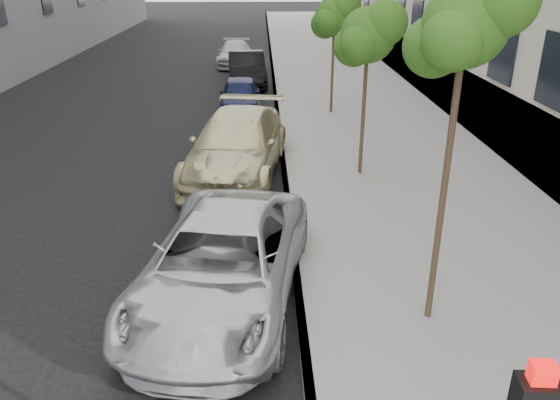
{
  "coord_description": "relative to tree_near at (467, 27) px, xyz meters",
  "views": [
    {
      "loc": [
        0.59,
        -5.67,
        5.33
      ],
      "look_at": [
        0.89,
        3.09,
        1.5
      ],
      "focal_mm": 35.0,
      "sensor_mm": 36.0,
      "label": 1
    }
  ],
  "objects": [
    {
      "name": "tree_near",
      "position": [
        0.0,
        0.0,
        0.0
      ],
      "size": [
        1.51,
        1.31,
        5.2
      ],
      "color": "#38281C",
      "rests_on": "sidewalk"
    },
    {
      "name": "sedan_blue",
      "position": [
        -3.46,
        13.76,
        -3.93
      ],
      "size": [
        1.56,
        3.78,
        1.28
      ],
      "primitive_type": "imported",
      "rotation": [
        0.0,
        0.0,
        0.01
      ],
      "color": "black",
      "rests_on": "ground"
    },
    {
      "name": "sidewalk",
      "position": [
        1.07,
        22.5,
        -4.5
      ],
      "size": [
        6.4,
        72.0,
        0.14
      ],
      "primitive_type": "cube",
      "color": "gray",
      "rests_on": "ground"
    },
    {
      "name": "sedan_rear",
      "position": [
        -4.11,
        24.04,
        -3.93
      ],
      "size": [
        1.88,
        4.46,
        1.28
      ],
      "primitive_type": "imported",
      "rotation": [
        0.0,
        0.0,
        -0.02
      ],
      "color": "#9FA1A7",
      "rests_on": "ground"
    },
    {
      "name": "minivan",
      "position": [
        -3.33,
        0.74,
        -3.83
      ],
      "size": [
        3.32,
        5.66,
        1.48
      ],
      "primitive_type": "imported",
      "rotation": [
        0.0,
        0.0,
        -0.17
      ],
      "color": "silver",
      "rests_on": "ground"
    },
    {
      "name": "tree_mid",
      "position": [
        0.0,
        6.5,
        -0.86
      ],
      "size": [
        1.7,
        1.5,
        4.41
      ],
      "color": "#38281C",
      "rests_on": "sidewalk"
    },
    {
      "name": "suv",
      "position": [
        -3.33,
        6.88,
        -3.75
      ],
      "size": [
        3.08,
        5.9,
        1.63
      ],
      "primitive_type": "imported",
      "rotation": [
        0.0,
        0.0,
        -0.15
      ],
      "color": "beige",
      "rests_on": "ground"
    },
    {
      "name": "curb",
      "position": [
        -2.05,
        22.5,
        -4.5
      ],
      "size": [
        0.15,
        72.0,
        0.14
      ],
      "primitive_type": "cube",
      "color": "#9E9B93",
      "rests_on": "ground"
    },
    {
      "name": "ground",
      "position": [
        -3.23,
        -1.5,
        -4.57
      ],
      "size": [
        160.0,
        160.0,
        0.0
      ],
      "primitive_type": "plane",
      "color": "black",
      "rests_on": "ground"
    },
    {
      "name": "sedan_black",
      "position": [
        -3.33,
        18.55,
        -3.81
      ],
      "size": [
        1.96,
        4.74,
        1.53
      ],
      "primitive_type": "imported",
      "rotation": [
        0.0,
        0.0,
        0.08
      ],
      "color": "black",
      "rests_on": "ground"
    },
    {
      "name": "tree_far",
      "position": [
        0.0,
        13.0,
        -0.98
      ],
      "size": [
        1.72,
        1.52,
        4.3
      ],
      "color": "#38281C",
      "rests_on": "sidewalk"
    }
  ]
}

